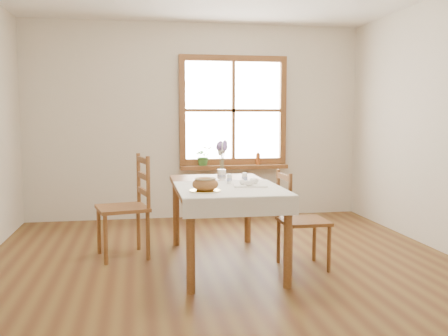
{
  "coord_description": "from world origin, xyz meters",
  "views": [
    {
      "loc": [
        -0.77,
        -4.19,
        1.38
      ],
      "look_at": [
        0.0,
        0.3,
        0.9
      ],
      "focal_mm": 40.0,
      "sensor_mm": 36.0,
      "label": 1
    }
  ],
  "objects_px": {
    "dining_table": "(224,193)",
    "bread_plate": "(205,191)",
    "chair_right": "(303,220)",
    "flower_vase": "(222,175)",
    "chair_left": "(122,207)"
  },
  "relations": [
    {
      "from": "chair_right",
      "to": "flower_vase",
      "type": "distance_m",
      "value": 0.94
    },
    {
      "from": "dining_table",
      "to": "bread_plate",
      "type": "relative_size",
      "value": 6.4
    },
    {
      "from": "dining_table",
      "to": "chair_right",
      "type": "distance_m",
      "value": 0.76
    },
    {
      "from": "flower_vase",
      "to": "chair_right",
      "type": "bearing_deg",
      "value": -41.54
    },
    {
      "from": "chair_right",
      "to": "flower_vase",
      "type": "relative_size",
      "value": 9.62
    },
    {
      "from": "bread_plate",
      "to": "dining_table",
      "type": "bearing_deg",
      "value": 63.83
    },
    {
      "from": "chair_left",
      "to": "flower_vase",
      "type": "height_order",
      "value": "chair_left"
    },
    {
      "from": "dining_table",
      "to": "bread_plate",
      "type": "xyz_separation_m",
      "value": [
        -0.24,
        -0.49,
        0.1
      ]
    },
    {
      "from": "dining_table",
      "to": "flower_vase",
      "type": "height_order",
      "value": "flower_vase"
    },
    {
      "from": "chair_left",
      "to": "flower_vase",
      "type": "relative_size",
      "value": 10.85
    },
    {
      "from": "chair_left",
      "to": "chair_right",
      "type": "xyz_separation_m",
      "value": [
        1.63,
        -0.63,
        -0.06
      ]
    },
    {
      "from": "chair_left",
      "to": "chair_right",
      "type": "relative_size",
      "value": 1.13
    },
    {
      "from": "chair_left",
      "to": "flower_vase",
      "type": "bearing_deg",
      "value": 74.19
    },
    {
      "from": "chair_right",
      "to": "flower_vase",
      "type": "xyz_separation_m",
      "value": [
        -0.65,
        0.58,
        0.35
      ]
    },
    {
      "from": "flower_vase",
      "to": "bread_plate",
      "type": "bearing_deg",
      "value": -108.43
    }
  ]
}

